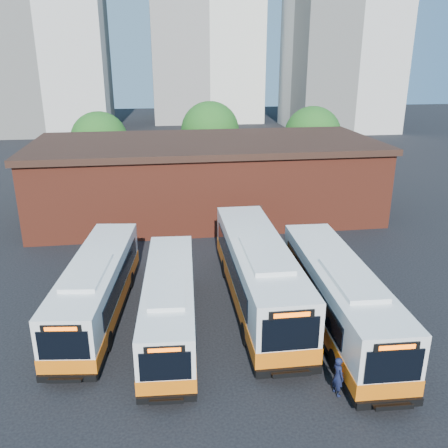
{
  "coord_description": "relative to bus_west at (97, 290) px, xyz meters",
  "views": [
    {
      "loc": [
        -4.22,
        -19.45,
        13.07
      ],
      "look_at": [
        -0.45,
        6.35,
        3.79
      ],
      "focal_mm": 38.0,
      "sensor_mm": 36.0,
      "label": 1
    }
  ],
  "objects": [
    {
      "name": "depot_building",
      "position": [
        7.59,
        16.5,
        1.76
      ],
      "size": [
        28.6,
        12.6,
        6.4
      ],
      "color": "maroon",
      "rests_on": "ground"
    },
    {
      "name": "tree_mid",
      "position": [
        9.59,
        30.5,
        3.58
      ],
      "size": [
        6.56,
        6.56,
        8.36
      ],
      "color": "#382314",
      "rests_on": "ground"
    },
    {
      "name": "bus_midwest",
      "position": [
        3.7,
        -2.09,
        -0.07
      ],
      "size": [
        3.1,
        11.65,
        3.14
      ],
      "rotation": [
        0.0,
        0.0,
        -0.06
      ],
      "color": "silver",
      "rests_on": "ground"
    },
    {
      "name": "ground",
      "position": [
        7.59,
        -3.5,
        -1.5
      ],
      "size": [
        220.0,
        220.0,
        0.0
      ],
      "primitive_type": "plane",
      "color": "black"
    },
    {
      "name": "transit_worker",
      "position": [
        10.23,
        -7.84,
        -0.63
      ],
      "size": [
        0.55,
        0.71,
        1.73
      ],
      "primitive_type": "imported",
      "rotation": [
        0.0,
        0.0,
        1.8
      ],
      "color": "black",
      "rests_on": "ground"
    },
    {
      "name": "tree_west",
      "position": [
        -2.41,
        28.5,
        3.14
      ],
      "size": [
        6.0,
        6.0,
        7.65
      ],
      "color": "#382314",
      "rests_on": "ground"
    },
    {
      "name": "bus_mideast",
      "position": [
        8.59,
        -0.04,
        0.23
      ],
      "size": [
        3.11,
        14.08,
        3.82
      ],
      "rotation": [
        0.0,
        0.0,
        -0.01
      ],
      "color": "silver",
      "rests_on": "ground"
    },
    {
      "name": "tree_east",
      "position": [
        20.59,
        27.5,
        3.33
      ],
      "size": [
        6.24,
        6.24,
        7.96
      ],
      "color": "#382314",
      "rests_on": "ground"
    },
    {
      "name": "bus_east",
      "position": [
        12.06,
        -2.94,
        0.11
      ],
      "size": [
        3.23,
        13.12,
        3.55
      ],
      "rotation": [
        0.0,
        0.0,
        -0.04
      ],
      "color": "silver",
      "rests_on": "ground"
    },
    {
      "name": "bus_west",
      "position": [
        0.0,
        0.0,
        0.0
      ],
      "size": [
        3.93,
        12.31,
        3.3
      ],
      "rotation": [
        0.0,
        0.0,
        -0.12
      ],
      "color": "silver",
      "rests_on": "ground"
    }
  ]
}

